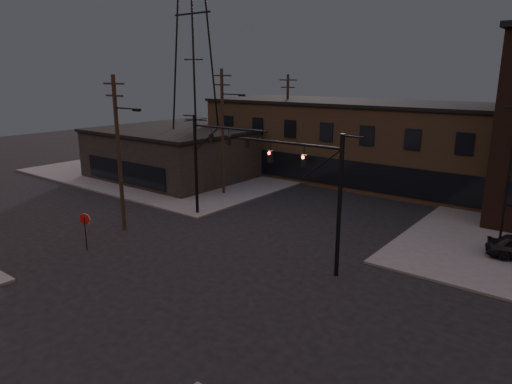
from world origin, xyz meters
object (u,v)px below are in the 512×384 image
(stop_sign, at_px, (85,223))
(car_crossing, at_px, (369,180))
(traffic_signal_near, at_px, (322,188))
(traffic_signal_far, at_px, (207,155))

(stop_sign, distance_m, car_crossing, 27.65)
(traffic_signal_near, relative_size, stop_sign, 3.23)
(traffic_signal_near, xyz_separation_m, car_crossing, (-6.03, 20.16, -4.14))
(traffic_signal_near, bearing_deg, traffic_signal_far, 163.83)
(traffic_signal_far, bearing_deg, car_crossing, 70.05)
(traffic_signal_far, relative_size, car_crossing, 1.65)
(car_crossing, bearing_deg, traffic_signal_near, -81.61)
(traffic_signal_near, distance_m, traffic_signal_far, 12.57)
(traffic_signal_near, distance_m, car_crossing, 21.44)
(traffic_signal_far, xyz_separation_m, stop_sign, (-1.28, -9.99, -3.17))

